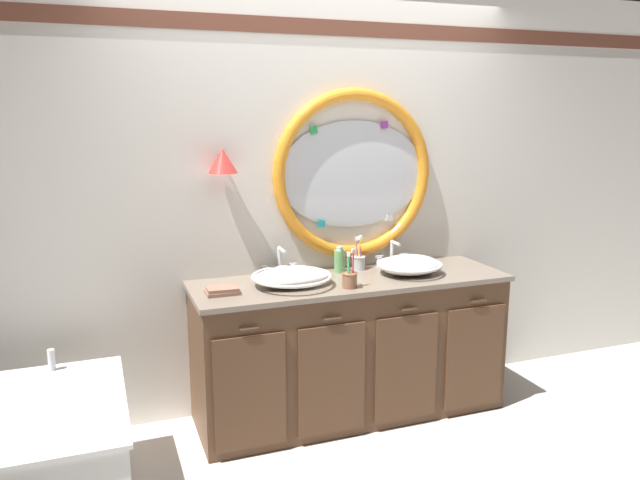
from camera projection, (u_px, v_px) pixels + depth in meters
name	position (u px, v px, depth m)	size (l,w,h in m)	color
ground_plane	(351.00, 435.00, 3.60)	(14.00, 14.00, 0.00)	silver
back_wall_assembly	(319.00, 197.00, 3.87)	(6.40, 0.26, 2.60)	silver
vanity_counter	(350.00, 347.00, 3.78)	(1.90, 0.62, 0.86)	brown
sink_basin_left	(292.00, 277.00, 3.53)	(0.46, 0.46, 0.11)	white
sink_basin_right	(410.00, 265.00, 3.79)	(0.40, 0.40, 0.11)	white
faucet_set_left	(280.00, 264.00, 3.74)	(0.22, 0.15, 0.18)	silver
faucet_set_right	(392.00, 256.00, 4.00)	(0.23, 0.12, 0.17)	silver
toothbrush_holder_left	(350.00, 279.00, 3.49)	(0.09, 0.09, 0.23)	#996647
toothbrush_holder_right	(358.00, 261.00, 3.90)	(0.09, 0.09, 0.22)	silver
soap_dispenser	(340.00, 260.00, 3.83)	(0.07, 0.07, 0.17)	#6BAD66
folded_hand_towel	(223.00, 291.00, 3.38)	(0.18, 0.13, 0.04)	#936B56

